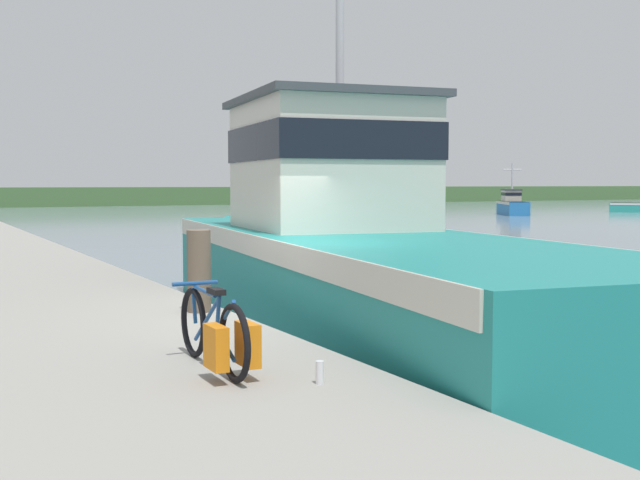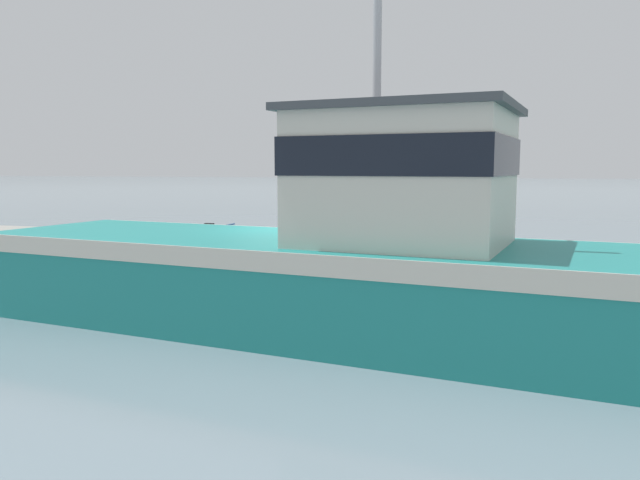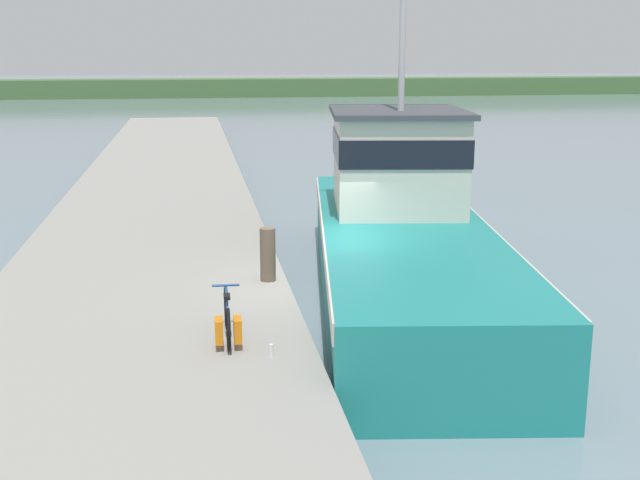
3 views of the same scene
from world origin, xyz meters
name	(u,v)px [view 1 (image 1 of 3)]	position (x,y,z in m)	size (l,w,h in m)	color
ground_plane	(282,363)	(0.00, 0.00, 0.00)	(320.00, 320.00, 0.00)	gray
far_shoreline	(237,196)	(30.00, 77.51, 0.99)	(180.00, 5.00, 1.99)	#426638
fishing_boat_main	(349,248)	(1.97, 1.68, 1.34)	(5.18, 15.31, 10.97)	teal
boat_green_anchored	(512,205)	(36.97, 38.10, 0.77)	(4.12, 5.96, 3.94)	#236BB2
bicycle_touring	(219,335)	(-2.02, -3.07, 1.08)	(0.44, 1.76, 0.73)	black
mooring_post	(199,271)	(-1.08, 0.19, 1.27)	(0.30, 0.30, 1.05)	brown
water_bottle_on_curb	(320,372)	(-1.42, -3.82, 0.84)	(0.07, 0.07, 0.19)	silver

